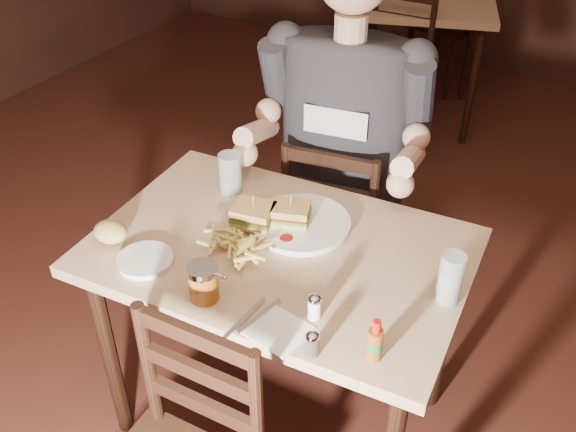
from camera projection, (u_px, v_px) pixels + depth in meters
The scene contains 23 objects.
room_shell at pixel (286, 43), 1.47m from camera, with size 7.00×7.00×7.00m.
main_table at pixel (280, 271), 1.93m from camera, with size 1.13×0.79×0.77m.
bg_table at pixel (424, 12), 3.84m from camera, with size 1.01×1.01×0.77m.
chair_far at pixel (340, 226), 2.53m from camera, with size 0.39×0.43×0.86m, color black, non-canonical shape.
bg_chair_far at pixel (447, 23), 4.37m from camera, with size 0.42×0.46×0.90m, color black, non-canonical shape.
bg_chair_near at pixel (386, 81), 3.59m from camera, with size 0.42×0.46×0.90m, color black, non-canonical shape.
diner at pixel (343, 106), 2.17m from camera, with size 0.61×0.48×1.06m, color #28272C, non-canonical shape.
dinner_plate at pixel (301, 225), 1.95m from camera, with size 0.29×0.29×0.02m, color white.
sandwich_left at pixel (253, 209), 1.91m from camera, with size 0.12×0.10×0.10m, color #DDB75F, non-canonical shape.
sandwich_right at pixel (291, 208), 1.92m from camera, with size 0.11×0.09×0.10m, color #DDB75F, non-canonical shape.
fries_pile at pixel (237, 244), 1.83m from camera, with size 0.24×0.17×0.04m, color #D3BE59, non-canonical shape.
ketchup_dollop at pixel (286, 238), 1.87m from camera, with size 0.04×0.04×0.01m, color maroon.
glass_left at pixel (230, 173), 2.08m from camera, with size 0.07×0.07×0.13m, color silver.
glass_right at pixel (450, 278), 1.65m from camera, with size 0.06×0.06×0.15m, color silver.
hot_sauce at pixel (375, 340), 1.50m from camera, with size 0.04×0.04×0.12m, color #88410F, non-canonical shape.
salt_shaker at pixel (314, 307), 1.62m from camera, with size 0.04×0.04×0.07m, color white, non-canonical shape.
pepper_shaker at pixel (312, 344), 1.52m from camera, with size 0.03×0.03×0.06m, color #38332D, non-canonical shape.
syrup_dispenser at pixel (203, 282), 1.67m from camera, with size 0.08×0.08×0.11m, color #88410F, non-canonical shape.
napkin at pixel (278, 330), 1.60m from camera, with size 0.14×0.13×0.00m, color white.
knife at pixel (242, 320), 1.62m from camera, with size 0.01×0.19×0.00m, color silver.
fork at pixel (259, 316), 1.64m from camera, with size 0.01×0.16×0.00m, color silver.
side_plate at pixel (145, 261), 1.81m from camera, with size 0.16×0.16×0.01m, color white.
bread_roll at pixel (110, 232), 1.86m from camera, with size 0.10×0.09×0.06m, color tan.
Camera 1 is at (0.70, -1.24, 1.94)m, focal length 40.00 mm.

